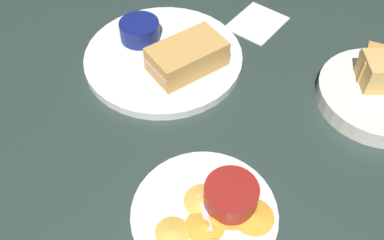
{
  "coord_description": "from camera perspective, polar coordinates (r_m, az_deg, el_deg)",
  "views": [
    {
      "loc": [
        41.38,
        18.92,
        54.42
      ],
      "look_at": [
        2.87,
        -0.15,
        3.0
      ],
      "focal_mm": 40.33,
      "sensor_mm": 36.0,
      "label": 1
    }
  ],
  "objects": [
    {
      "name": "paper_napkin_folded",
      "position": [
        0.9,
        8.6,
        12.62
      ],
      "size": [
        12.59,
        11.03,
        0.4
      ],
      "primitive_type": "cube",
      "rotation": [
        0.0,
        0.0,
        -0.2
      ],
      "color": "white",
      "rests_on": "ground_plane"
    },
    {
      "name": "sandwich_half_near",
      "position": [
        0.76,
        -0.66,
        8.37
      ],
      "size": [
        15.05,
        12.9,
        4.8
      ],
      "color": "tan",
      "rests_on": "plate_sandwich_main"
    },
    {
      "name": "spoon_by_dark_ramekin",
      "position": [
        0.8,
        -4.88,
        8.74
      ],
      "size": [
        6.41,
        9.19,
        0.8
      ],
      "color": "silver",
      "rests_on": "plate_sandwich_main"
    },
    {
      "name": "ground_plane",
      "position": [
        0.72,
        1.12,
        -0.77
      ],
      "size": [
        110.0,
        110.0,
        3.0
      ],
      "primitive_type": "cube",
      "color": "#283833"
    },
    {
      "name": "ramekin_dark_sauce",
      "position": [
        0.83,
        -6.95,
        11.75
      ],
      "size": [
        7.47,
        7.47,
        3.53
      ],
      "color": "navy",
      "rests_on": "plate_sandwich_main"
    },
    {
      "name": "bread_basket_rear",
      "position": [
        0.79,
        23.4,
        3.55
      ],
      "size": [
        20.47,
        20.47,
        7.99
      ],
      "color": "silver",
      "rests_on": "ground_plane"
    },
    {
      "name": "ramekin_light_gravy",
      "position": [
        0.59,
        5.19,
        -9.8
      ],
      "size": [
        7.44,
        7.44,
        3.42
      ],
      "color": "maroon",
      "rests_on": "plate_chips_companion"
    },
    {
      "name": "plate_sandwich_main",
      "position": [
        0.81,
        -3.79,
        8.23
      ],
      "size": [
        29.04,
        29.04,
        1.6
      ],
      "primitive_type": "cylinder",
      "color": "white",
      "rests_on": "ground_plane"
    },
    {
      "name": "plate_chips_companion",
      "position": [
        0.6,
        1.63,
        -12.39
      ],
      "size": [
        20.14,
        20.14,
        1.6
      ],
      "primitive_type": "cylinder",
      "color": "white",
      "rests_on": "ground_plane"
    },
    {
      "name": "plantain_chip_scatter",
      "position": [
        0.59,
        3.21,
        -12.58
      ],
      "size": [
        12.42,
        14.27,
        0.6
      ],
      "color": "gold",
      "rests_on": "plate_chips_companion"
    }
  ]
}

